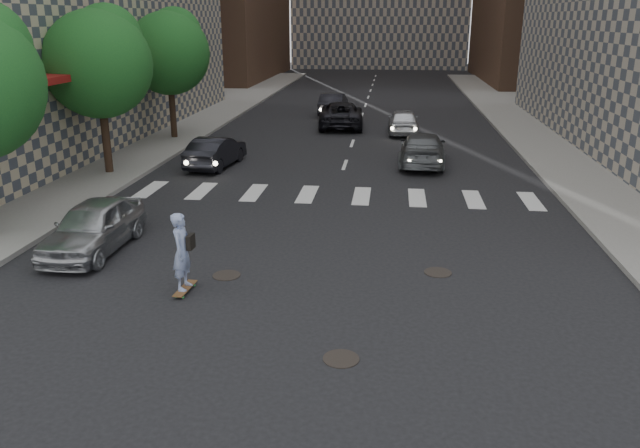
% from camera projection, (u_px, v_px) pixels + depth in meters
% --- Properties ---
extents(ground, '(160.00, 160.00, 0.00)m').
position_uv_depth(ground, '(298.00, 300.00, 14.32)').
color(ground, black).
rests_on(ground, ground).
extents(sidewalk_left, '(13.00, 80.00, 0.15)m').
position_uv_depth(sidewalk_left, '(94.00, 133.00, 34.74)').
color(sidewalk_left, gray).
rests_on(sidewalk_left, ground).
extents(sidewalk_right, '(13.00, 80.00, 0.15)m').
position_uv_depth(sidewalk_right, '(639.00, 144.00, 31.59)').
color(sidewalk_right, gray).
rests_on(sidewalk_right, ground).
extents(tree_b, '(4.20, 4.20, 6.60)m').
position_uv_depth(tree_b, '(100.00, 59.00, 24.40)').
color(tree_b, '#382619').
rests_on(tree_b, sidewalk_left).
extents(tree_c, '(4.20, 4.20, 6.60)m').
position_uv_depth(tree_c, '(170.00, 49.00, 31.94)').
color(tree_c, '#382619').
rests_on(tree_c, sidewalk_left).
extents(manhole_a, '(0.70, 0.70, 0.02)m').
position_uv_depth(manhole_a, '(341.00, 359.00, 11.83)').
color(manhole_a, black).
rests_on(manhole_a, ground).
extents(manhole_b, '(0.70, 0.70, 0.02)m').
position_uv_depth(manhole_b, '(227.00, 275.00, 15.67)').
color(manhole_b, black).
rests_on(manhole_b, ground).
extents(manhole_c, '(0.70, 0.70, 0.02)m').
position_uv_depth(manhole_c, '(438.00, 272.00, 15.85)').
color(manhole_c, black).
rests_on(manhole_c, ground).
extents(skateboarder, '(0.51, 1.00, 1.95)m').
position_uv_depth(skateboarder, '(183.00, 251.00, 14.43)').
color(skateboarder, brown).
rests_on(skateboarder, ground).
extents(silver_sedan, '(1.72, 4.16, 1.41)m').
position_uv_depth(silver_sedan, '(93.00, 227.00, 17.15)').
color(silver_sedan, '#ACAEB2').
rests_on(silver_sedan, ground).
extents(traffic_car_a, '(1.86, 4.15, 1.32)m').
position_uv_depth(traffic_car_a, '(216.00, 152.00, 26.98)').
color(traffic_car_a, black).
rests_on(traffic_car_a, ground).
extents(traffic_car_b, '(2.23, 4.94, 1.41)m').
position_uv_depth(traffic_car_b, '(422.00, 149.00, 27.36)').
color(traffic_car_b, '#515458').
rests_on(traffic_car_b, ground).
extents(traffic_car_c, '(2.82, 5.53, 1.49)m').
position_uv_depth(traffic_car_c, '(341.00, 115.00, 36.82)').
color(traffic_car_c, black).
rests_on(traffic_car_c, ground).
extents(traffic_car_d, '(1.73, 4.15, 1.40)m').
position_uv_depth(traffic_car_d, '(403.00, 121.00, 34.74)').
color(traffic_car_d, silver).
rests_on(traffic_car_d, ground).
extents(traffic_car_e, '(1.64, 4.42, 1.44)m').
position_uv_depth(traffic_car_e, '(333.00, 104.00, 41.48)').
color(traffic_car_e, black).
rests_on(traffic_car_e, ground).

